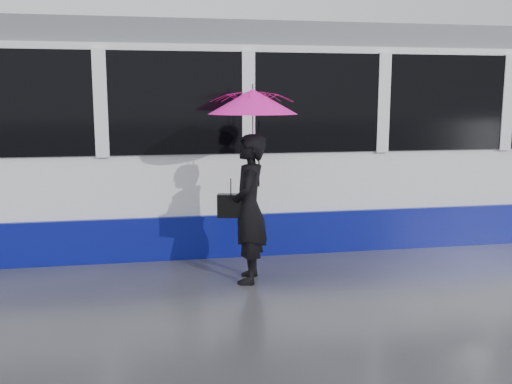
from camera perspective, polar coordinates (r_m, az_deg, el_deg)
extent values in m
plane|color=#2B2B30|center=(7.13, -0.77, -9.22)|extent=(90.00, 90.00, 0.00)
cube|color=#3F3D38|center=(8.81, -2.72, -5.51)|extent=(34.00, 0.07, 0.02)
cube|color=#3F3D38|center=(10.20, -3.81, -3.45)|extent=(34.00, 0.07, 0.02)
cube|color=white|center=(9.38, 1.00, 4.81)|extent=(24.00, 2.40, 2.95)
cube|color=navy|center=(9.55, 0.98, -2.48)|extent=(24.00, 2.56, 0.62)
cube|color=black|center=(9.35, 1.01, 8.94)|extent=(23.00, 2.48, 1.40)
cube|color=slate|center=(9.39, 1.03, 14.90)|extent=(23.60, 2.20, 0.35)
imported|color=black|center=(7.04, -0.72, -1.69)|extent=(0.58, 0.76, 1.84)
imported|color=#F91464|center=(6.92, -0.33, 6.65)|extent=(1.21, 1.23, 0.92)
cone|color=#F91464|center=(6.91, -0.33, 9.04)|extent=(1.30, 1.30, 0.30)
cylinder|color=black|center=(6.91, -0.33, 10.47)|extent=(0.01, 0.01, 0.07)
cylinder|color=black|center=(6.98, 0.29, 3.83)|extent=(0.02, 0.02, 0.81)
cube|color=black|center=(7.01, -2.52, -1.37)|extent=(0.35, 0.21, 0.29)
cylinder|color=black|center=(6.97, -2.54, 0.51)|extent=(0.01, 0.01, 0.18)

